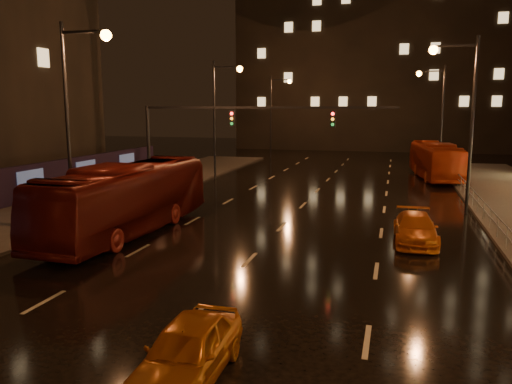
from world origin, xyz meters
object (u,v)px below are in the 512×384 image
(bus_curb, at_px, (435,161))
(taxi_far, at_px, (415,229))
(bus_red, at_px, (128,198))
(taxi_near, at_px, (188,351))

(bus_curb, height_order, taxi_far, bus_curb)
(bus_red, distance_m, taxi_near, 14.38)
(bus_red, height_order, taxi_far, bus_red)
(taxi_far, bearing_deg, bus_curb, 82.27)
(bus_red, relative_size, taxi_near, 3.05)
(bus_curb, bearing_deg, taxi_near, -109.11)
(bus_curb, distance_m, taxi_near, 37.11)
(bus_curb, bearing_deg, bus_red, -130.09)
(bus_red, relative_size, taxi_far, 2.72)
(bus_red, xyz_separation_m, bus_curb, (15.87, 24.55, -0.15))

